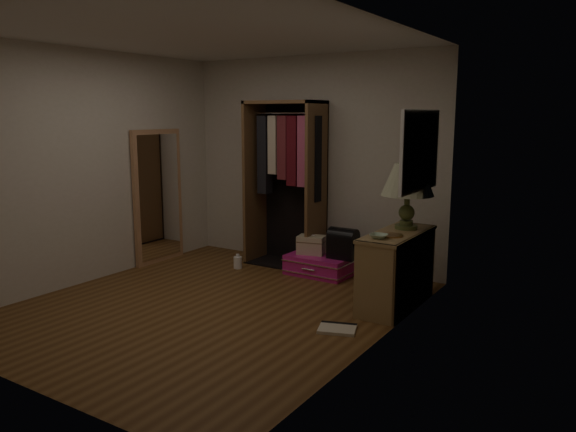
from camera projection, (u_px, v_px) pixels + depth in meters
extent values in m
plane|color=brown|center=(212.00, 306.00, 5.59)|extent=(4.00, 4.00, 0.00)
cube|color=beige|center=(313.00, 162.00, 7.02)|extent=(3.50, 0.02, 2.60)
cube|color=beige|center=(10.00, 205.00, 3.70)|extent=(3.50, 0.02, 2.60)
cube|color=beige|center=(378.00, 190.00, 4.43)|extent=(0.02, 4.00, 2.60)
cube|color=beige|center=(88.00, 167.00, 6.28)|extent=(0.02, 4.00, 2.60)
cube|color=silver|center=(205.00, 35.00, 5.12)|extent=(3.50, 4.00, 0.01)
cube|color=white|center=(420.00, 151.00, 5.23)|extent=(0.03, 0.96, 0.76)
cube|color=black|center=(420.00, 151.00, 5.23)|extent=(0.03, 0.90, 0.70)
cube|color=silver|center=(417.00, 184.00, 5.29)|extent=(0.01, 0.88, 0.02)
cube|color=silver|center=(417.00, 176.00, 5.28)|extent=(0.01, 0.88, 0.02)
cube|color=silver|center=(418.00, 167.00, 5.27)|extent=(0.01, 0.88, 0.02)
cube|color=silver|center=(418.00, 159.00, 5.25)|extent=(0.01, 0.88, 0.02)
cube|color=silver|center=(418.00, 151.00, 5.24)|extent=(0.01, 0.88, 0.02)
cube|color=silver|center=(419.00, 142.00, 5.22)|extent=(0.01, 0.88, 0.02)
cube|color=silver|center=(419.00, 134.00, 5.21)|extent=(0.01, 0.88, 0.02)
cube|color=silver|center=(419.00, 126.00, 5.20)|extent=(0.01, 0.88, 0.02)
cube|color=silver|center=(420.00, 117.00, 5.18)|extent=(0.01, 0.88, 0.02)
cube|color=olive|center=(374.00, 283.00, 5.10)|extent=(0.40, 0.03, 0.75)
cube|color=olive|center=(415.00, 258.00, 5.98)|extent=(0.40, 0.03, 0.75)
cube|color=olive|center=(395.00, 300.00, 5.60)|extent=(0.40, 1.04, 0.03)
cube|color=olive|center=(397.00, 250.00, 5.50)|extent=(0.40, 1.04, 0.03)
cube|color=olive|center=(398.00, 234.00, 5.47)|extent=(0.42, 1.12, 0.03)
cube|color=brown|center=(415.00, 272.00, 5.44)|extent=(0.02, 1.10, 0.75)
cube|color=olive|center=(409.00, 237.00, 5.77)|extent=(0.36, 0.38, 0.13)
cube|color=gray|center=(367.00, 297.00, 5.23)|extent=(0.15, 0.04, 0.26)
cube|color=#4C3833|center=(372.00, 297.00, 5.26)|extent=(0.19, 0.04, 0.25)
cube|color=#B7AD99|center=(372.00, 295.00, 5.30)|extent=(0.17, 0.03, 0.26)
cube|color=brown|center=(374.00, 294.00, 5.34)|extent=(0.16, 0.05, 0.26)
cube|color=#3F4C59|center=(377.00, 294.00, 5.39)|extent=(0.17, 0.04, 0.22)
cube|color=gray|center=(378.00, 289.00, 5.42)|extent=(0.15, 0.03, 0.29)
cube|color=#59594C|center=(380.00, 289.00, 5.46)|extent=(0.16, 0.03, 0.27)
cube|color=#B2724C|center=(384.00, 289.00, 5.48)|extent=(0.21, 0.03, 0.27)
cube|color=beige|center=(386.00, 287.00, 5.52)|extent=(0.22, 0.03, 0.28)
cube|color=#332D38|center=(388.00, 284.00, 5.55)|extent=(0.22, 0.04, 0.32)
cube|color=gray|center=(388.00, 284.00, 5.61)|extent=(0.17, 0.05, 0.27)
cube|color=#4C3833|center=(390.00, 283.00, 5.65)|extent=(0.17, 0.03, 0.27)
cube|color=#B7AD99|center=(392.00, 280.00, 5.68)|extent=(0.19, 0.05, 0.32)
cube|color=brown|center=(394.00, 279.00, 5.72)|extent=(0.18, 0.03, 0.31)
cube|color=#3F4C59|center=(394.00, 280.00, 5.77)|extent=(0.15, 0.04, 0.26)
cube|color=gray|center=(397.00, 279.00, 5.80)|extent=(0.18, 0.03, 0.27)
cube|color=#59594C|center=(398.00, 280.00, 5.83)|extent=(0.17, 0.03, 0.22)
cube|color=#B2724C|center=(400.00, 277.00, 5.87)|extent=(0.18, 0.05, 0.28)
cube|color=beige|center=(402.00, 274.00, 5.91)|extent=(0.19, 0.04, 0.30)
cube|color=#332D38|center=(403.00, 274.00, 5.96)|extent=(0.17, 0.04, 0.27)
cube|color=brown|center=(255.00, 182.00, 7.22)|extent=(0.04, 0.50, 2.05)
cube|color=brown|center=(317.00, 187.00, 6.74)|extent=(0.04, 0.50, 2.05)
cube|color=brown|center=(285.00, 102.00, 6.80)|extent=(0.95, 0.50, 0.04)
cube|color=black|center=(295.00, 183.00, 7.18)|extent=(0.95, 0.02, 2.05)
cube|color=black|center=(285.00, 263.00, 7.16)|extent=(0.95, 0.50, 0.02)
cylinder|color=white|center=(285.00, 113.00, 6.83)|extent=(0.87, 0.02, 0.02)
cube|color=black|center=(265.00, 155.00, 7.05)|extent=(0.13, 0.15, 0.97)
cube|color=beige|center=(274.00, 145.00, 6.95)|extent=(0.12, 0.12, 0.72)
cube|color=maroon|center=(284.00, 148.00, 6.88)|extent=(0.13, 0.12, 0.78)
cube|color=#590F19|center=(294.00, 151.00, 6.81)|extent=(0.13, 0.15, 0.84)
cube|color=#BF4C72|center=(305.00, 151.00, 6.73)|extent=(0.12, 0.15, 0.85)
cube|color=black|center=(315.00, 159.00, 6.68)|extent=(0.12, 0.14, 1.02)
cube|color=tan|center=(158.00, 197.00, 7.17)|extent=(0.05, 0.80, 1.70)
cube|color=white|center=(160.00, 197.00, 7.15)|extent=(0.01, 0.68, 1.58)
cube|color=#CD1980|center=(321.00, 264.00, 6.71)|extent=(0.76, 0.55, 0.23)
cube|color=white|center=(321.00, 270.00, 6.72)|extent=(0.78, 0.57, 0.01)
cube|color=white|center=(321.00, 259.00, 6.70)|extent=(0.78, 0.57, 0.01)
cylinder|color=white|center=(308.00, 270.00, 6.48)|extent=(0.17, 0.02, 0.02)
cube|color=#C5B896|center=(311.00, 245.00, 6.72)|extent=(0.36, 0.29, 0.22)
cube|color=brown|center=(311.00, 241.00, 6.72)|extent=(0.37, 0.29, 0.01)
cylinder|color=white|center=(312.00, 235.00, 6.70)|extent=(0.09, 0.03, 0.01)
cube|color=black|center=(343.00, 248.00, 6.51)|extent=(0.34, 0.22, 0.25)
cylinder|color=black|center=(343.00, 237.00, 6.49)|extent=(0.34, 0.22, 0.22)
cylinder|color=#455228|center=(406.00, 227.00, 5.65)|extent=(0.24, 0.24, 0.04)
cylinder|color=#455228|center=(406.00, 223.00, 5.64)|extent=(0.14, 0.14, 0.05)
sphere|color=#455228|center=(407.00, 213.00, 5.62)|extent=(0.17, 0.17, 0.16)
cylinder|color=#455228|center=(407.00, 200.00, 5.60)|extent=(0.06, 0.06, 0.09)
cone|color=beige|center=(408.00, 179.00, 5.57)|extent=(0.56, 0.56, 0.32)
cone|color=beige|center=(408.00, 179.00, 5.57)|extent=(0.50, 0.50, 0.30)
cylinder|color=#A3763E|center=(391.00, 235.00, 5.32)|extent=(0.26, 0.26, 0.01)
imported|color=#9EBB9C|center=(379.00, 236.00, 5.21)|extent=(0.18, 0.18, 0.04)
cylinder|color=white|center=(238.00, 263.00, 6.96)|extent=(0.12, 0.12, 0.15)
cylinder|color=white|center=(238.00, 255.00, 6.94)|extent=(0.05, 0.05, 0.03)
cube|color=beige|center=(337.00, 329.00, 4.97)|extent=(0.39, 0.35, 0.03)
cube|color=black|center=(339.00, 324.00, 5.07)|extent=(0.32, 0.15, 0.03)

